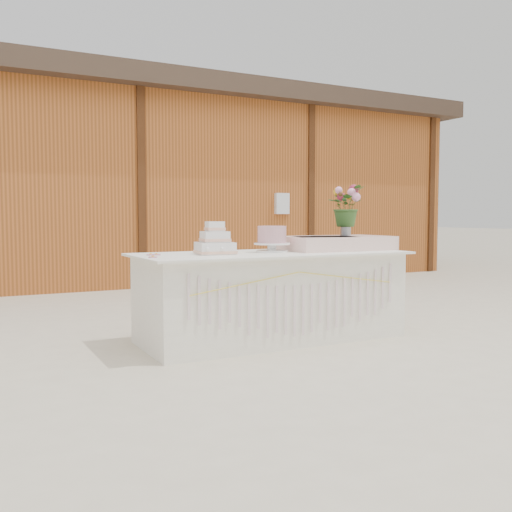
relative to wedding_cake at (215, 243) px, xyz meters
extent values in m
plane|color=beige|center=(0.54, -0.01, -0.86)|extent=(80.00, 80.00, 0.00)
cube|color=#AA5723|center=(0.54, 5.99, 0.64)|extent=(12.00, 4.00, 3.00)
cube|color=#38291F|center=(0.54, 5.99, 2.29)|extent=(12.60, 4.60, 0.30)
cube|color=white|center=(0.54, -0.01, -0.49)|extent=(2.28, 0.88, 0.75)
cube|color=white|center=(0.54, -0.01, -0.10)|extent=(2.40, 1.00, 0.02)
cube|color=white|center=(0.00, 0.00, -0.04)|extent=(0.33, 0.33, 0.10)
cube|color=#FCBC9F|center=(0.00, 0.00, -0.07)|extent=(0.35, 0.35, 0.02)
cube|color=white|center=(0.00, 0.00, 0.05)|extent=(0.24, 0.24, 0.09)
cube|color=#FCBC9F|center=(0.00, 0.00, 0.03)|extent=(0.25, 0.25, 0.02)
cube|color=white|center=(0.00, 0.00, 0.14)|extent=(0.16, 0.16, 0.08)
cube|color=#FCBC9F|center=(0.00, 0.00, 0.12)|extent=(0.17, 0.17, 0.02)
cylinder|color=white|center=(0.55, 0.01, -0.08)|extent=(0.28, 0.28, 0.02)
cylinder|color=white|center=(0.55, 0.01, -0.05)|extent=(0.08, 0.08, 0.05)
cylinder|color=white|center=(0.55, 0.01, -0.02)|extent=(0.32, 0.32, 0.01)
cylinder|color=#DB9EA8|center=(0.55, 0.01, 0.06)|extent=(0.25, 0.25, 0.15)
cube|color=#FFD7CD|center=(1.25, 0.04, -0.03)|extent=(1.03, 0.60, 0.13)
cylinder|color=#A9A9AE|center=(1.40, 0.08, 0.10)|extent=(0.10, 0.10, 0.14)
imported|color=#335A24|center=(1.40, 0.08, 0.37)|extent=(0.45, 0.43, 0.40)
camera|label=1|loc=(-1.89, -4.37, 0.22)|focal=40.00mm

